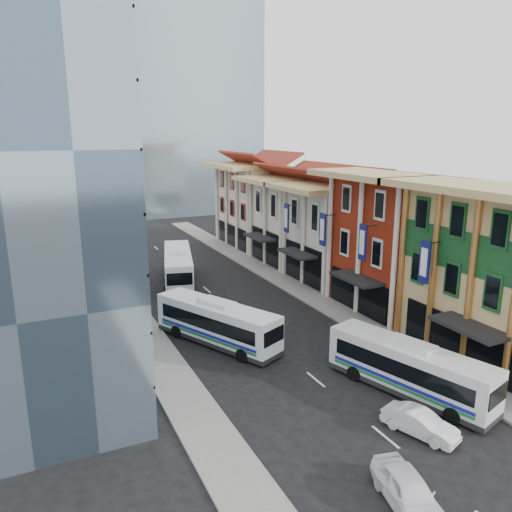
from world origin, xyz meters
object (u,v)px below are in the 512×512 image
office_tower (2,144)px  bus_left_far (178,266)px  bus_left_near (217,322)px  bus_right (409,367)px  sedan_right (420,423)px  sedan_left (409,491)px

office_tower → bus_left_far: bearing=41.6°
bus_left_near → bus_left_far: (1.78, 16.21, 0.17)m
office_tower → bus_right: bearing=-35.0°
bus_left_near → bus_right: bearing=-81.7°
bus_left_far → sedan_right: bus_left_far is taller
sedan_right → sedan_left: bearing=-157.3°
office_tower → bus_left_near: bearing=-12.3°
bus_right → sedan_left: bus_right is taller
bus_right → sedan_left: (-6.73, -7.60, -0.94)m
bus_left_far → sedan_left: (-0.46, -35.80, -1.15)m
sedan_left → sedan_right: bearing=55.5°
bus_left_near → bus_right: 14.44m
office_tower → bus_left_far: (15.00, 13.33, -13.08)m
bus_left_near → sedan_right: size_ratio=2.69×
bus_right → sedan_right: 4.57m
office_tower → bus_left_far: 23.95m
bus_left_far → bus_right: size_ratio=1.12×
office_tower → bus_right: office_tower is taller
bus_left_near → sedan_left: 19.66m
bus_left_near → bus_right: (8.04, -11.99, -0.03)m
bus_left_far → sedan_right: (3.80, -31.90, -1.25)m
bus_left_near → bus_left_far: 16.31m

